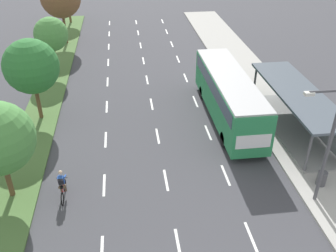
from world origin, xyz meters
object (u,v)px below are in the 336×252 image
Objects in this scene: median_tree_fourth at (51,34)px; bus_shelter at (299,106)px; median_tree_third at (31,67)px; trash_bin at (322,178)px; cyclist at (62,186)px; bus at (229,93)px; streetlight at (327,140)px.

bus_shelter is at bearing -34.73° from median_tree_fourth.
median_tree_third is (-17.73, 3.83, 2.20)m from bus_shelter.
bus_shelter is 12.09× the size of trash_bin.
cyclist is 9.79m from median_tree_third.
trash_bin is at bearing -47.59° from median_tree_fourth.
trash_bin is (3.20, -8.08, -1.49)m from bus.
bus is 1.93× the size of median_tree_third.
bus_shelter is 2.03× the size of median_tree_fourth.
bus is 6.20× the size of cyclist.
median_tree_fourth is (-13.39, 10.08, 1.62)m from bus.
bus_shelter is 21.57m from median_tree_fourth.
bus reaches higher than cyclist.
streetlight is 7.65× the size of trash_bin.
streetlight reaches higher than bus_shelter.
median_tree_third is at bearing 149.67° from trash_bin.
streetlight is 3.63m from trash_bin.
streetlight reaches higher than bus.
bus is at bearing 153.12° from bus_shelter.
bus reaches higher than bus_shelter.
cyclist is (-10.85, -7.19, -1.28)m from bus.
bus is 13.28× the size of trash_bin.
bus is 9.58m from streetlight.
median_tree_third is (-2.61, 8.85, 3.28)m from cyclist.
streetlight is at bearing -134.00° from trash_bin.
median_tree_third is at bearing 106.41° from cyclist.
streetlight is at bearing -34.68° from median_tree_third.
cyclist is 0.31× the size of median_tree_third.
median_tree_third is 19.00m from streetlight.
median_tree_third is 19.61m from trash_bin.
bus reaches higher than trash_bin.
bus is at bearing -36.97° from median_tree_fourth.
trash_bin is (-1.08, -5.91, -1.29)m from bus_shelter.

